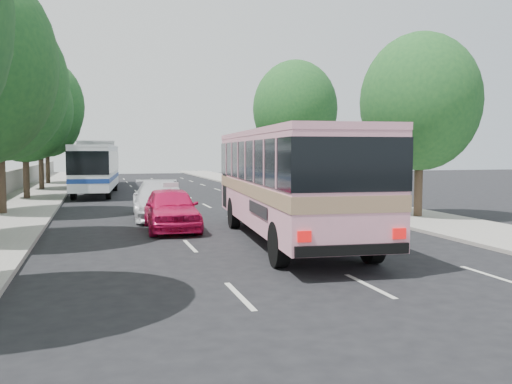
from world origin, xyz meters
name	(u,v)px	position (x,y,z in m)	size (l,w,h in m)	color
ground	(293,269)	(0.00, 0.00, 0.00)	(120.00, 120.00, 0.00)	black
sidewalk_left	(25,202)	(-8.50, 20.00, 0.07)	(4.00, 90.00, 0.15)	#9E998E
sidewalk_right	(309,196)	(8.50, 20.00, 0.06)	(4.00, 90.00, 0.12)	#9E998E
tree_left_c	(0,78)	(-8.62, 13.94, 6.12)	(6.00, 6.00, 9.35)	#38281E
tree_left_d	(25,104)	(-8.52, 21.94, 5.63)	(5.52, 5.52, 8.60)	#38281E
tree_left_e	(40,103)	(-8.42, 29.94, 6.43)	(6.30, 6.30, 9.82)	#38281E
tree_left_f	(47,115)	(-8.62, 37.94, 6.00)	(5.88, 5.88, 9.16)	#38281E
tree_right_near	(423,97)	(8.78, 7.94, 5.20)	(5.10, 5.10, 7.95)	#38281E
tree_right_far	(296,106)	(9.08, 23.94, 6.12)	(6.00, 6.00, 9.35)	#38281E
pink_bus	(288,173)	(1.30, 4.00, 2.22)	(3.80, 11.37, 3.56)	pink
pink_taxi	(171,209)	(-2.00, 7.63, 0.79)	(1.87, 4.65, 1.59)	#D1124E
white_pickup	(160,200)	(-2.00, 11.25, 0.81)	(2.27, 5.58, 1.62)	silver
tour_coach_front	(96,165)	(-4.64, 25.47, 1.98)	(3.32, 11.17, 3.29)	white
tour_coach_rear	(98,160)	(-4.50, 34.13, 2.21)	(2.96, 12.33, 3.67)	white
taxi_roof_sign	(171,185)	(-2.00, 7.63, 1.68)	(0.55, 0.18, 0.18)	silver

